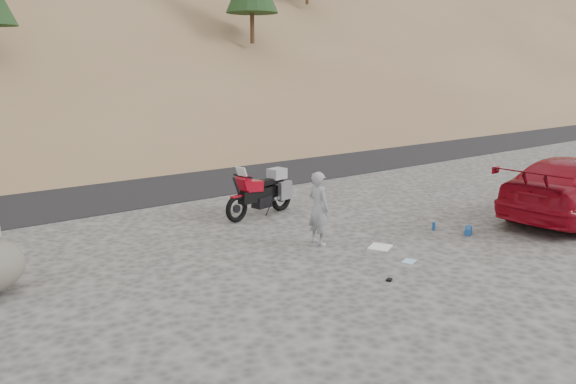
{
  "coord_description": "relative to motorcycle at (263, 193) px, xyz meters",
  "views": [
    {
      "loc": [
        -8.27,
        -8.89,
        3.79
      ],
      "look_at": [
        -0.48,
        1.16,
        1.0
      ],
      "focal_mm": 35.0,
      "sensor_mm": 36.0,
      "label": 1
    }
  ],
  "objects": [
    {
      "name": "gear_white_cloth",
      "position": [
        0.43,
        -3.81,
        -0.6
      ],
      "size": [
        0.63,
        0.61,
        0.02
      ],
      "primitive_type": "cube",
      "rotation": [
        0.0,
        0.0,
        0.47
      ],
      "color": "white",
      "rests_on": "ground"
    },
    {
      "name": "gear_glove_b",
      "position": [
        -0.9,
        -5.27,
        -0.59
      ],
      "size": [
        0.14,
        0.13,
        0.04
      ],
      "primitive_type": "cube",
      "rotation": [
        0.0,
        0.0,
        0.44
      ],
      "color": "black",
      "rests_on": "ground"
    },
    {
      "name": "road",
      "position": [
        -0.03,
        6.1,
        -0.61
      ],
      "size": [
        120.0,
        7.0,
        0.05
      ],
      "primitive_type": "cube",
      "color": "black",
      "rests_on": "ground"
    },
    {
      "name": "gear_blue_cloth",
      "position": [
        0.2,
        -4.8,
        -0.6
      ],
      "size": [
        0.36,
        0.31,
        0.01
      ],
      "primitive_type": "cube",
      "rotation": [
        0.0,
        0.0,
        0.35
      ],
      "color": "#94C2E5",
      "rests_on": "ground"
    },
    {
      "name": "gear_blue_mat",
      "position": [
        2.82,
        -4.37,
        -0.52
      ],
      "size": [
        0.44,
        0.35,
        0.17
      ],
      "primitive_type": "cylinder",
      "rotation": [
        0.0,
        1.57,
        0.54
      ],
      "color": "navy",
      "rests_on": "ground"
    },
    {
      "name": "ground",
      "position": [
        -0.03,
        -2.9,
        -0.61
      ],
      "size": [
        140.0,
        140.0,
        0.0
      ],
      "primitive_type": "plane",
      "color": "#423F3D",
      "rests_on": "ground"
    },
    {
      "name": "gear_bottle",
      "position": [
        2.41,
        -3.68,
        -0.51
      ],
      "size": [
        0.09,
        0.09,
        0.2
      ],
      "primitive_type": "cylinder",
      "rotation": [
        0.0,
        0.0,
        0.35
      ],
      "color": "navy",
      "rests_on": "ground"
    },
    {
      "name": "red_car",
      "position": [
        6.29,
        -5.22,
        -0.61
      ],
      "size": [
        5.61,
        2.51,
        1.6
      ],
      "primitive_type": "imported",
      "rotation": [
        0.0,
        0.0,
        1.62
      ],
      "color": "maroon",
      "rests_on": "ground"
    },
    {
      "name": "motorcycle",
      "position": [
        0.0,
        0.0,
        0.0
      ],
      "size": [
        2.37,
        0.94,
        1.42
      ],
      "rotation": [
        0.0,
        0.0,
        0.18
      ],
      "color": "black",
      "rests_on": "ground"
    },
    {
      "name": "man",
      "position": [
        -0.48,
        -2.79,
        -0.61
      ],
      "size": [
        0.4,
        0.6,
        1.63
      ],
      "primitive_type": "imported",
      "rotation": [
        0.0,
        0.0,
        1.56
      ],
      "color": "gray",
      "rests_on": "ground"
    }
  ]
}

